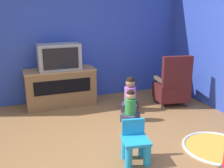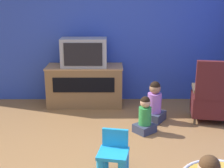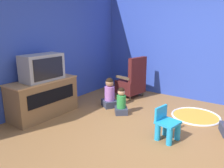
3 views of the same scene
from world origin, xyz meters
The scene contains 10 objects.
ground_plane centered at (0.00, 0.00, 0.00)m, with size 30.00×30.00×0.00m, color olive.
wall_back centered at (-0.33, 2.54, 1.42)m, with size 5.34×0.12×2.85m.
wall_right centered at (2.28, -0.20, 1.42)m, with size 0.12×5.60×2.85m.
tv_cabinet centered at (-0.42, 2.19, 0.36)m, with size 1.32×0.55×0.70m.
television centered at (-0.42, 2.15, 0.95)m, with size 0.77×0.38×0.49m.
black_armchair centered at (1.58, 1.40, 0.37)m, with size 0.67×0.61×0.98m.
yellow_kid_chair centered at (0.06, -0.10, 0.22)m, with size 0.36×0.35×0.50m.
play_mat centered at (1.21, -0.23, 0.01)m, with size 0.91×0.91×0.04m.
child_watching_left centered at (0.71, 1.44, 0.27)m, with size 0.41×0.42×0.63m.
child_watching_center centered at (0.52, 1.02, 0.23)m, with size 0.36×0.36×0.54m.
Camera 3 is at (-2.88, -1.19, 1.67)m, focal length 35.00 mm.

